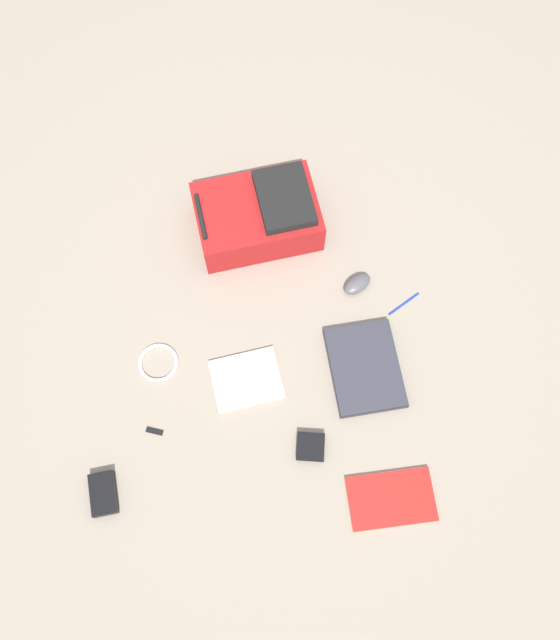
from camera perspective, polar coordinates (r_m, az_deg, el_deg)
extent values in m
plane|color=gray|center=(2.38, 0.14, -1.07)|extent=(4.15, 4.15, 0.00)
cube|color=maroon|center=(2.48, -1.92, 8.59)|extent=(0.39, 0.49, 0.15)
cube|color=black|center=(2.41, 0.29, 10.15)|extent=(0.28, 0.24, 0.04)
cylinder|color=black|center=(2.40, -6.65, 8.59)|extent=(0.17, 0.06, 0.02)
cube|color=#24242C|center=(2.35, 7.09, -4.02)|extent=(0.35, 0.29, 0.02)
cube|color=#2D2D38|center=(2.33, 7.13, -3.90)|extent=(0.35, 0.28, 0.01)
cube|color=silver|center=(2.32, -2.81, -5.01)|extent=(0.23, 0.26, 0.01)
cube|color=silver|center=(2.32, -2.82, -4.96)|extent=(0.24, 0.27, 0.00)
cube|color=silver|center=(2.28, 9.26, -14.54)|extent=(0.20, 0.29, 0.01)
cube|color=red|center=(2.27, 9.28, -14.52)|extent=(0.21, 0.30, 0.00)
ellipsoid|color=#4C4C51|center=(2.44, 6.46, 3.01)|extent=(0.12, 0.12, 0.04)
torus|color=silver|center=(2.37, -10.14, -3.52)|extent=(0.14, 0.14, 0.01)
cube|color=black|center=(2.31, -14.54, -13.87)|extent=(0.15, 0.11, 0.03)
cylinder|color=#1933B2|center=(2.45, 10.31, 1.37)|extent=(0.09, 0.11, 0.01)
cube|color=black|center=(2.26, 2.57, -10.53)|extent=(0.09, 0.09, 0.03)
cube|color=black|center=(2.32, -10.44, -9.11)|extent=(0.03, 0.06, 0.01)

